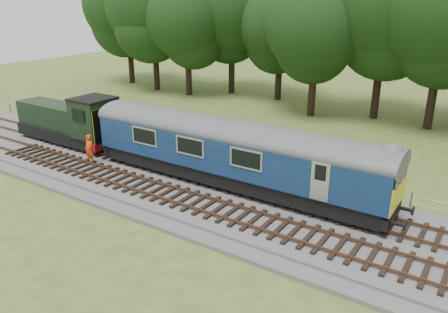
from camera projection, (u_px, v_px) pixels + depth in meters
The scene contains 9 objects.
ground at pixel (235, 204), 23.50m from camera, with size 120.00×120.00×0.00m, color #3E6224.
ballast at pixel (235, 202), 23.44m from camera, with size 70.00×7.00×0.35m, color #4C4C4F.
track_north at pixel (248, 189), 24.45m from camera, with size 67.20×2.40×0.21m.
track_south at pixel (218, 209), 22.10m from camera, with size 67.20×2.40×0.21m.
fence at pixel (273, 177), 27.02m from camera, with size 64.00×0.12×1.00m, color #6B6054, non-canonical shape.
tree_line at pixel (360, 117), 40.73m from camera, with size 70.00×8.00×18.00m, color black, non-canonical shape.
dmu_railcar at pixel (231, 148), 24.29m from camera, with size 18.05×2.86×3.88m.
shunter_loco at pixel (70, 122), 31.72m from camera, with size 8.91×2.60×3.38m.
worker at pixel (89, 149), 27.95m from camera, with size 0.71×0.47×1.94m, color #F34A0C.
Camera 1 is at (11.18, -17.98, 10.53)m, focal length 35.00 mm.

